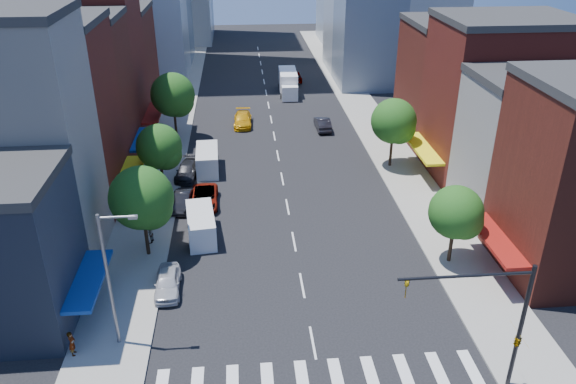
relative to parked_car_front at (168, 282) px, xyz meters
name	(u,v)px	position (x,y,z in m)	size (l,w,h in m)	color
ground	(313,343)	(9.50, -6.21, -0.73)	(220.00, 220.00, 0.00)	black
sidewalk_left	(172,127)	(-3.00, 33.79, -0.66)	(5.00, 120.00, 0.15)	gray
sidewalk_right	(370,121)	(22.00, 33.79, -0.66)	(5.00, 120.00, 0.15)	gray
crosswalk	(320,378)	(9.50, -9.21, -0.73)	(19.00, 3.00, 0.01)	silver
bldg_left_1	(1,147)	(-11.50, 5.79, 8.27)	(12.00, 8.00, 18.00)	beige
bldg_left_2	(40,121)	(-11.50, 14.29, 7.27)	(12.00, 9.00, 16.00)	maroon
bldg_left_3	(67,97)	(-11.50, 22.79, 6.77)	(12.00, 8.00, 15.00)	#561E15
bldg_left_4	(86,66)	(-11.50, 31.29, 7.77)	(12.00, 9.00, 17.00)	maroon
bldg_left_5	(105,63)	(-11.50, 40.79, 5.77)	(12.00, 10.00, 13.00)	#561E15
bldg_right_1	(538,150)	(30.50, 8.79, 5.27)	(12.00, 8.00, 12.00)	beige
bldg_right_2	(497,101)	(30.50, 17.79, 6.77)	(12.00, 10.00, 15.00)	maroon
bldg_right_3	(458,83)	(30.50, 27.79, 5.77)	(12.00, 10.00, 13.00)	#561E15
traffic_signal	(510,329)	(19.44, -10.71, 3.42)	(7.24, 2.24, 8.00)	black
streetlight	(111,273)	(-2.31, -5.21, 4.54)	(2.25, 0.25, 9.00)	slate
tree_left_near	(144,200)	(-1.85, 4.71, 4.13)	(4.80, 4.80, 7.30)	black
tree_left_mid	(161,149)	(-1.85, 15.71, 3.79)	(4.20, 4.20, 6.65)	black
tree_left_far	(174,97)	(-1.85, 29.71, 4.47)	(5.00, 5.00, 7.75)	black
tree_right_near	(458,214)	(21.15, 1.71, 3.46)	(4.00, 4.00, 6.20)	black
tree_right_far	(395,123)	(21.15, 19.71, 4.13)	(4.60, 4.60, 7.20)	black
parked_car_front	(168,282)	(0.00, 0.00, 0.00)	(1.73, 4.30, 1.47)	silver
parked_car_second	(182,201)	(0.00, 12.51, -0.03)	(1.48, 4.24, 1.40)	black
parked_car_third	(204,198)	(2.00, 12.90, -0.01)	(2.40, 5.20, 1.45)	#999999
parked_car_rear	(187,171)	(0.00, 19.06, -0.03)	(1.98, 4.86, 1.41)	black
cargo_van_near	(201,226)	(2.02, 7.07, 0.39)	(2.71, 5.52, 2.26)	silver
cargo_van_far	(207,161)	(2.01, 20.41, 0.42)	(2.39, 5.54, 2.33)	silver
taxi	(243,119)	(5.84, 33.89, 0.04)	(2.17, 5.33, 1.55)	#D8980B
traffic_car_oncoming	(323,124)	(15.57, 31.53, 0.03)	(1.61, 4.61, 1.52)	black
traffic_car_far	(295,76)	(14.36, 53.48, 0.08)	(1.93, 4.78, 1.63)	#999999
box_truck	(288,83)	(12.71, 46.93, 0.81)	(2.69, 8.16, 3.26)	white
pedestrian_near	(72,343)	(-5.00, -6.09, 0.26)	(0.61, 0.40, 1.68)	#999999
pedestrian_far	(150,234)	(-2.06, 6.44, 0.19)	(0.75, 0.58, 1.54)	#999999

